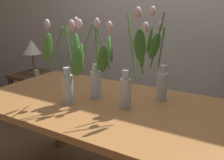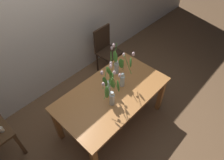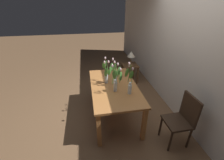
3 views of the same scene
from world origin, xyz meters
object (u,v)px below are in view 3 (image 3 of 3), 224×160
Objects in this scene: tulip_vase_3 at (115,75)px; dining_chair at (182,118)px; dining_table at (114,89)px; tulip_vase_2 at (130,84)px; table_lamp at (131,54)px; side_table at (130,68)px; tulip_vase_0 at (116,82)px; pillar_candle at (129,65)px; tulip_vase_1 at (106,74)px.

tulip_vase_3 is 1.39m from dining_chair.
dining_table is 2.73× the size of tulip_vase_2.
tulip_vase_2 reaches higher than table_lamp.
tulip_vase_2 reaches higher than dining_table.
tulip_vase_2 is 1.90m from side_table.
tulip_vase_3 is at bearing -27.28° from side_table.
tulip_vase_0 is at bearing -24.55° from side_table.
tulip_vase_2 is at bearing -16.79° from side_table.
dining_chair is (0.57, 0.76, -0.41)m from tulip_vase_2.
tulip_vase_0 is 1.26m from dining_chair.
tulip_vase_3 reaches higher than dining_table.
tulip_vase_2 is at bearing 28.88° from tulip_vase_3.
tulip_vase_2 is 7.80× the size of pillar_candle.
table_lamp reaches higher than dining_chair.
tulip_vase_3 reaches higher than pillar_candle.
tulip_vase_0 reaches higher than side_table.
table_lamp is at bearing -174.89° from dining_chair.
tulip_vase_3 is at bearing 171.70° from tulip_vase_0.
dining_chair is at bearing 5.11° from table_lamp.
dining_chair is 2.34× the size of table_lamp.
dining_chair is at bearing 7.48° from pillar_candle.
tulip_vase_2 is at bearing -16.04° from pillar_candle.
tulip_vase_2 is 1.06× the size of side_table.
side_table is (-1.67, 0.76, -0.50)m from tulip_vase_0.
dining_table reaches higher than side_table.
pillar_candle is at bearing 145.20° from tulip_vase_1.
tulip_vase_3 is (-0.35, -0.19, 0.01)m from tulip_vase_2.
pillar_candle is at bearing 152.37° from dining_table.
tulip_vase_2 reaches higher than dining_chair.
pillar_candle is (-1.19, 0.82, -0.35)m from tulip_vase_1.
pillar_candle is (-1.28, 0.66, -0.36)m from tulip_vase_3.
tulip_vase_0 is 1.86m from table_lamp.
table_lamp is at bearing 123.61° from side_table.
tulip_vase_3 reaches higher than dining_chair.
dining_table is at bearing 42.82° from tulip_vase_1.
tulip_vase_1 is at bearing -34.80° from pillar_candle.
tulip_vase_2 is 1.85m from table_lamp.
tulip_vase_1 is 1.49m from pillar_candle.
tulip_vase_2 reaches higher than tulip_vase_0.
tulip_vase_0 reaches higher than table_lamp.
tulip_vase_0 reaches higher than tulip_vase_3.
tulip_vase_2 is (0.31, 0.22, 0.28)m from dining_table.
tulip_vase_1 is 0.99× the size of tulip_vase_3.
tulip_vase_3 is (0.09, 0.16, 0.00)m from tulip_vase_1.
tulip_vase_3 is 0.56× the size of dining_chair.
table_lamp is (-1.46, 0.77, 0.21)m from dining_table.
tulip_vase_1 is (-0.36, -0.12, 0.01)m from tulip_vase_0.
tulip_vase_1 is at bearing -141.50° from tulip_vase_2.
dining_table is at bearing -143.67° from tulip_vase_2.
tulip_vase_3 reaches higher than side_table.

